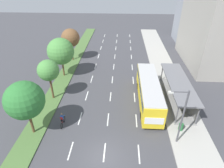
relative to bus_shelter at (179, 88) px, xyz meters
name	(u,v)px	position (x,y,z in m)	size (l,w,h in m)	color
ground_plane	(104,157)	(-9.53, -10.21, -1.87)	(140.00, 140.00, 0.00)	#424247
median_strip	(71,66)	(-17.83, 9.79, -1.81)	(2.60, 52.00, 0.12)	#4C7038
sidewalk_right	(163,68)	(-0.28, 9.79, -1.79)	(4.50, 52.00, 0.15)	#ADAAA3
lane_divider_left	(94,72)	(-13.03, 7.54, -1.86)	(0.14, 46.50, 0.01)	white
lane_divider_center	(113,73)	(-9.53, 7.54, -1.86)	(0.14, 46.50, 0.01)	white
lane_divider_right	(133,73)	(-6.03, 7.54, -1.86)	(0.14, 46.50, 0.01)	white
bus_shelter	(179,88)	(0.00, 0.00, 0.00)	(2.90, 11.24, 2.86)	gray
bus	(149,90)	(-4.28, -0.91, 0.20)	(2.54, 11.29, 3.37)	yellow
cyclist	(62,120)	(-14.81, -6.01, -1.08)	(0.46, 1.82, 1.71)	black
median_tree_nearest	(25,100)	(-17.78, -7.38, 2.68)	(4.04, 4.04, 6.45)	brown
median_tree_second	(48,70)	(-17.69, -0.70, 2.63)	(2.86, 2.86, 5.83)	brown
median_tree_third	(61,51)	(-17.98, 5.98, 2.64)	(4.34, 4.34, 6.56)	brown
median_tree_fourth	(70,38)	(-18.01, 12.66, 2.74)	(3.50, 3.50, 6.25)	brown
streetlight	(181,114)	(-2.11, -7.91, 2.02)	(1.91, 0.24, 6.50)	#4C4C51
trash_bin	(181,127)	(-1.08, -6.13, -1.29)	(0.52, 0.52, 0.85)	#286B38
building_near_right	(209,25)	(7.44, 12.95, 5.46)	(6.19, 15.36, 14.66)	#A39E93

